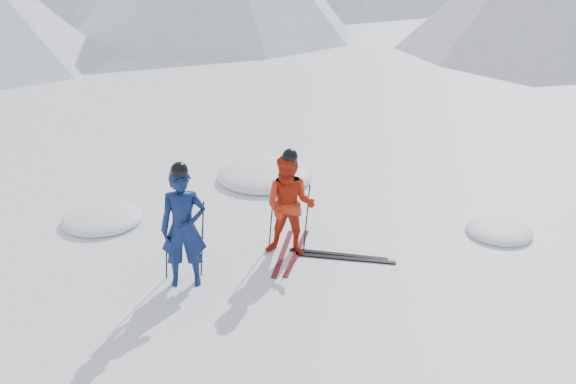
{
  "coord_description": "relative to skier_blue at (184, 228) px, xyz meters",
  "views": [
    {
      "loc": [
        -2.13,
        -8.9,
        5.04
      ],
      "look_at": [
        -1.5,
        0.5,
        1.1
      ],
      "focal_mm": 38.0,
      "sensor_mm": 36.0,
      "label": 1
    }
  ],
  "objects": [
    {
      "name": "pole_red_left",
      "position": [
        1.38,
        1.11,
        -0.36
      ],
      "size": [
        0.12,
        0.1,
        1.2
      ],
      "primitive_type": "cylinder",
      "rotation": [
        0.06,
        0.08,
        0.0
      ],
      "color": "black",
      "rests_on": "ground"
    },
    {
      "name": "ski_loose_b",
      "position": [
        2.61,
        0.59,
        -0.94
      ],
      "size": [
        1.67,
        0.5,
        0.03
      ],
      "primitive_type": "cube",
      "rotation": [
        0.0,
        0.0,
        1.32
      ],
      "color": "black",
      "rests_on": "ground"
    },
    {
      "name": "ski_worn_right",
      "position": [
        1.8,
        0.86,
        -0.94
      ],
      "size": [
        0.59,
        1.65,
        0.03
      ],
      "primitive_type": "cube",
      "rotation": [
        0.0,
        0.0,
        -0.3
      ],
      "color": "black",
      "rests_on": "ground"
    },
    {
      "name": "ski_loose_a",
      "position": [
        2.51,
        0.74,
        -0.94
      ],
      "size": [
        1.66,
        0.56,
        0.03
      ],
      "primitive_type": "cube",
      "rotation": [
        0.0,
        0.0,
        1.29
      ],
      "color": "black",
      "rests_on": "ground"
    },
    {
      "name": "ski_worn_left",
      "position": [
        1.56,
        0.86,
        -0.94
      ],
      "size": [
        0.48,
        1.67,
        0.03
      ],
      "primitive_type": "cube",
      "rotation": [
        0.0,
        0.0,
        -0.23
      ],
      "color": "black",
      "rests_on": "ground"
    },
    {
      "name": "pole_red_right",
      "position": [
        1.98,
        1.01,
        -0.36
      ],
      "size": [
        0.12,
        0.08,
        1.2
      ],
      "primitive_type": "cylinder",
      "rotation": [
        -0.05,
        0.08,
        0.0
      ],
      "color": "black",
      "rests_on": "ground"
    },
    {
      "name": "skier_blue",
      "position": [
        0.0,
        0.0,
        0.0
      ],
      "size": [
        0.71,
        0.48,
        1.92
      ],
      "primitive_type": "imported",
      "rotation": [
        0.0,
        0.0,
        0.03
      ],
      "color": "#0C1C4B",
      "rests_on": "ground"
    },
    {
      "name": "ground",
      "position": [
        3.16,
        0.49,
        -0.96
      ],
      "size": [
        160.0,
        160.0,
        0.0
      ],
      "primitive_type": "plane",
      "color": "white",
      "rests_on": "ground"
    },
    {
      "name": "pole_blue_left",
      "position": [
        -0.3,
        0.15,
        -0.32
      ],
      "size": [
        0.13,
        0.09,
        1.28
      ],
      "primitive_type": "cylinder",
      "rotation": [
        0.05,
        0.08,
        0.0
      ],
      "color": "black",
      "rests_on": "ground"
    },
    {
      "name": "skier_red",
      "position": [
        1.68,
        0.86,
        -0.06
      ],
      "size": [
        1.02,
        0.89,
        1.8
      ],
      "primitive_type": "imported",
      "rotation": [
        0.0,
        0.0,
        -0.27
      ],
      "color": "#B5270E",
      "rests_on": "ground"
    },
    {
      "name": "snow_lumps",
      "position": [
        1.08,
        3.57,
        -0.96
      ],
      "size": [
        8.77,
        4.7,
        0.47
      ],
      "color": "white",
      "rests_on": "ground"
    },
    {
      "name": "pole_blue_right",
      "position": [
        0.25,
        0.25,
        -0.32
      ],
      "size": [
        0.13,
        0.08,
        1.28
      ],
      "primitive_type": "cylinder",
      "rotation": [
        -0.04,
        0.08,
        0.0
      ],
      "color": "black",
      "rests_on": "ground"
    }
  ]
}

